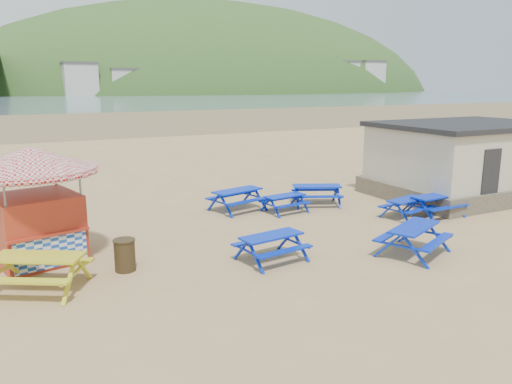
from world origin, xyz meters
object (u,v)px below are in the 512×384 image
picnic_table_blue_a (237,200)px  amenity_block (465,159)px  litter_bin (125,255)px  picnic_table_yellow (39,273)px  ice_cream_kiosk (33,190)px  picnic_table_blue_b (317,195)px

picnic_table_blue_a → amenity_block: 10.17m
picnic_table_blue_a → litter_bin: (-5.23, -4.36, 0.02)m
picnic_table_yellow → ice_cream_kiosk: bearing=116.4°
picnic_table_blue_a → amenity_block: amenity_block is taller
picnic_table_yellow → picnic_table_blue_a: bearing=62.6°
picnic_table_blue_a → ice_cream_kiosk: bearing=-175.0°
ice_cream_kiosk → amenity_block: ice_cream_kiosk is taller
picnic_table_yellow → litter_bin: 2.11m
ice_cream_kiosk → litter_bin: ice_cream_kiosk is taller
picnic_table_blue_a → picnic_table_blue_b: size_ratio=0.96×
amenity_block → picnic_table_yellow: bearing=-170.7°
litter_bin → amenity_block: bearing=9.1°
picnic_table_yellow → ice_cream_kiosk: size_ratio=0.61×
picnic_table_blue_b → picnic_table_yellow: picnic_table_yellow is taller
amenity_block → litter_bin: bearing=-170.9°
ice_cream_kiosk → litter_bin: 3.10m
picnic_table_yellow → ice_cream_kiosk: (0.13, 2.21, 1.56)m
picnic_table_blue_b → ice_cream_kiosk: ice_cream_kiosk is taller
ice_cream_kiosk → picnic_table_blue_b: bearing=-3.4°
picnic_table_blue_a → ice_cream_kiosk: ice_cream_kiosk is taller
picnic_table_yellow → amenity_block: bearing=39.0°
picnic_table_blue_b → amenity_block: amenity_block is taller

